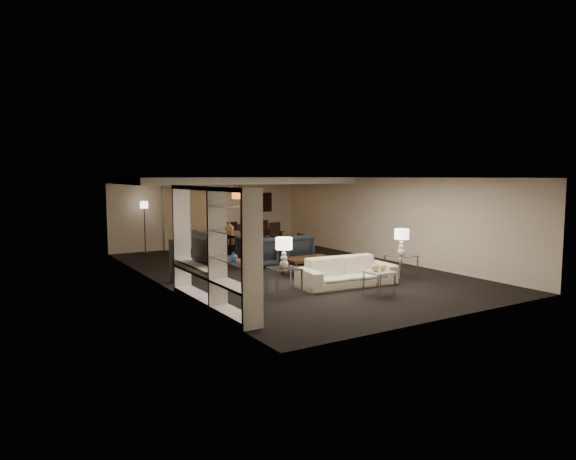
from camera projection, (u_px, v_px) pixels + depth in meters
The scene contains 35 objects.
floor at pixel (288, 270), 13.86m from camera, with size 11.00×11.00×0.00m, color black.
ceiling at pixel (288, 178), 13.60m from camera, with size 7.00×11.00×0.02m, color silver.
wall_back at pixel (208, 212), 18.39m from camera, with size 7.00×0.02×2.50m, color beige.
wall_front at pixel (451, 249), 9.07m from camera, with size 7.00×0.02×2.50m, color beige.
wall_left at pixel (160, 232), 11.91m from camera, with size 0.02×11.00×2.50m, color beige.
wall_right at pixel (386, 219), 15.55m from camera, with size 0.02×11.00×2.50m, color beige.
ceiling_soffit at pixel (231, 180), 16.57m from camera, with size 7.00×4.00×0.20m, color silver.
curtains at pixel (185, 215), 17.86m from camera, with size 1.50×0.12×2.40m, color beige.
door at pixel (226, 217), 18.75m from camera, with size 0.90×0.05×2.10m, color silver.
painting at pixel (260, 202), 19.42m from camera, with size 0.95×0.04×0.65m, color #142D38.
media_unit at pixel (212, 248), 9.81m from camera, with size 0.38×3.40×2.35m, color white, non-canonical shape.
pendant_light at pixel (240, 195), 16.78m from camera, with size 0.52×0.52×0.24m, color #D8591E.
sofa at pixel (347, 272), 11.84m from camera, with size 2.30×0.90×0.67m, color beige.
coffee_table at pixel (308, 266), 13.21m from camera, with size 1.26×0.74×0.45m, color black, non-canonical shape.
armchair_left at pixel (257, 252), 14.32m from camera, with size 0.91×0.94×0.86m, color black.
armchair_right at pixel (293, 249), 14.94m from camera, with size 0.91×0.94×0.86m, color black.
side_table_left at pixel (284, 281), 10.96m from camera, with size 0.63×0.63×0.59m, color white, non-canonical shape.
side_table_right at pixel (401, 267), 12.73m from camera, with size 0.63×0.63×0.59m, color white, non-canonical shape.
table_lamp_left at pixel (284, 253), 10.90m from camera, with size 0.36×0.36×0.65m, color beige, non-canonical shape.
table_lamp_right at pixel (402, 242), 12.67m from camera, with size 0.36×0.36×0.65m, color white, non-canonical shape.
marble_table at pixel (379, 283), 10.92m from camera, with size 0.53×0.53×0.53m, color silver, non-canonical shape.
gold_gourd_a at pixel (376, 268), 10.83m from camera, with size 0.17×0.17×0.17m, color #CEBC6D.
gold_gourd_b at pixel (383, 267), 10.94m from camera, with size 0.15×0.15×0.15m, color #E7C97A.
television at pixel (198, 248), 10.52m from camera, with size 0.15×1.11×0.64m, color black.
vase_blue at pixel (233, 256), 9.01m from camera, with size 0.15×0.15×0.16m, color blue.
vase_amber at pixel (229, 227), 9.09m from camera, with size 0.16×0.16×0.17m, color #D59047.
floor_speaker at pixel (172, 261), 12.18m from camera, with size 0.11×0.11×1.04m, color black.
dining_table at pixel (253, 242), 17.25m from camera, with size 1.92×1.07×0.68m, color black.
chair_nl at pixel (246, 240), 16.37m from camera, with size 0.47×0.47×1.00m, color black, non-canonical shape.
chair_nm at pixel (262, 239), 16.68m from camera, with size 0.47×0.47×1.00m, color black, non-canonical shape.
chair_nr at pixel (278, 238), 16.99m from camera, with size 0.47×0.47×1.00m, color black, non-canonical shape.
chair_fl at pixel (229, 236), 17.47m from camera, with size 0.47×0.47×1.00m, color black, non-canonical shape.
chair_fm at pixel (244, 235), 17.78m from camera, with size 0.47×0.47×1.00m, color black, non-canonical shape.
chair_fr at pixel (260, 234), 18.10m from camera, with size 0.47×0.47×1.00m, color black, non-canonical shape.
floor_lamp at pixel (145, 227), 16.84m from camera, with size 0.25×0.25×1.72m, color black, non-canonical shape.
Camera 1 is at (-7.16, -11.64, 2.54)m, focal length 32.00 mm.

